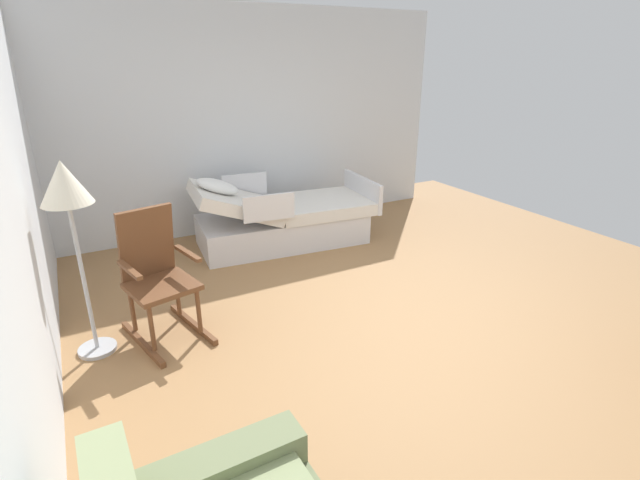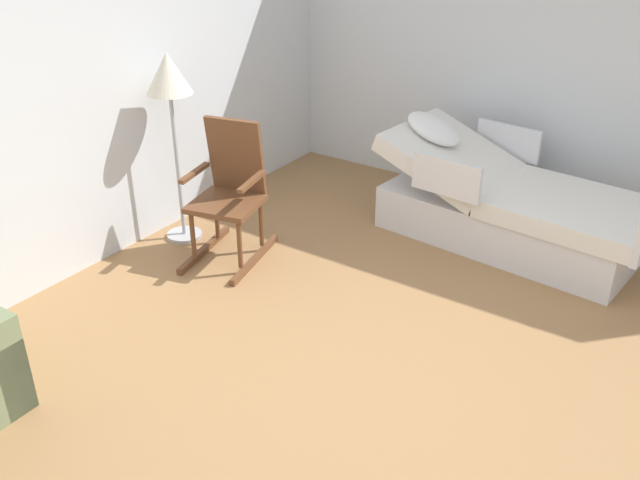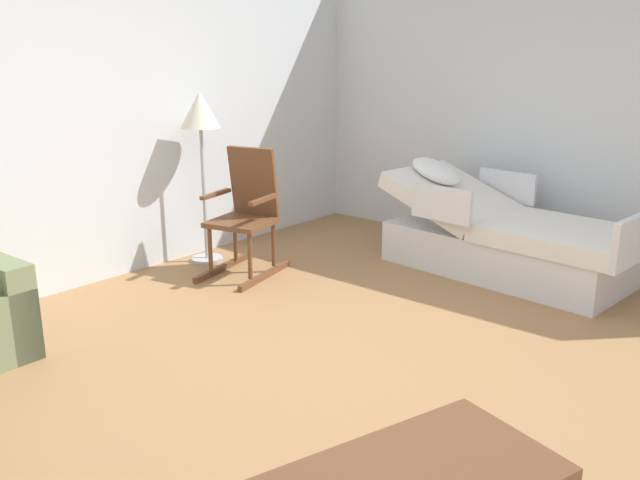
{
  "view_description": "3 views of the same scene",
  "coord_description": "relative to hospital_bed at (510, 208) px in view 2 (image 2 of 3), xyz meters",
  "views": [
    {
      "loc": [
        -2.78,
        2.18,
        2.12
      ],
      "look_at": [
        0.21,
        0.57,
        0.79
      ],
      "focal_mm": 26.47,
      "sensor_mm": 36.0,
      "label": 1
    },
    {
      "loc": [
        -2.79,
        -1.47,
        2.61
      ],
      "look_at": [
        0.12,
        0.49,
        0.76
      ],
      "focal_mm": 39.14,
      "sensor_mm": 36.0,
      "label": 2
    },
    {
      "loc": [
        -2.95,
        -2.18,
        1.8
      ],
      "look_at": [
        0.16,
        0.43,
        0.65
      ],
      "focal_mm": 37.28,
      "sensor_mm": 36.0,
      "label": 3
    }
  ],
  "objects": [
    {
      "name": "rocking_chair",
      "position": [
        -1.36,
        1.67,
        0.21
      ],
      "size": [
        0.85,
        0.63,
        1.05
      ],
      "color": "brown",
      "rests_on": "ground"
    },
    {
      "name": "hospital_bed",
      "position": [
        0.0,
        0.0,
        0.0
      ],
      "size": [
        1.15,
        2.19,
        0.93
      ],
      "color": "silver",
      "rests_on": "ground"
    },
    {
      "name": "ground_plane",
      "position": [
        -2.12,
        -0.05,
        -0.29
      ],
      "size": [
        7.24,
        7.24,
        0.0
      ],
      "primitive_type": "plane",
      "color": "#9E7247"
    },
    {
      "name": "side_wall",
      "position": [
        0.83,
        -0.05,
        1.06
      ],
      "size": [
        0.1,
        5.17,
        2.7
      ],
      "primitive_type": "cube",
      "color": "silver",
      "rests_on": "ground"
    },
    {
      "name": "back_wall",
      "position": [
        -2.12,
        2.48,
        1.06
      ],
      "size": [
        6.0,
        0.1,
        2.7
      ],
      "primitive_type": "cube",
      "color": "silver",
      "rests_on": "ground"
    },
    {
      "name": "floor_lamp",
      "position": [
        -1.38,
        2.18,
        0.93
      ],
      "size": [
        0.34,
        0.34,
        1.48
      ],
      "color": "#B2B5BA",
      "rests_on": "ground"
    }
  ]
}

